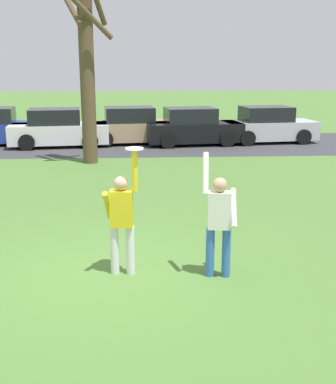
{
  "coord_description": "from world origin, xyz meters",
  "views": [
    {
      "loc": [
        0.59,
        -7.7,
        3.34
      ],
      "look_at": [
        1.07,
        0.37,
        1.26
      ],
      "focal_mm": 46.09,
      "sensor_mm": 36.0,
      "label": 1
    }
  ],
  "objects_px": {
    "bare_tree_tall": "(87,66)",
    "frisbee_disc": "(134,149)",
    "parked_car_tan": "(132,127)",
    "parked_car_silver": "(268,126)",
    "parked_car_white": "(58,129)",
    "parked_car_black": "(193,128)",
    "person_defender": "(219,219)",
    "person_catcher": "(122,217)"
  },
  "relations": [
    {
      "from": "person_catcher",
      "to": "parked_car_tan",
      "type": "xyz_separation_m",
      "value": [
        0.0,
        14.16,
        -0.25
      ]
    },
    {
      "from": "parked_car_white",
      "to": "parked_car_tan",
      "type": "distance_m",
      "value": 3.2
    },
    {
      "from": "frisbee_disc",
      "to": "parked_car_tan",
      "type": "xyz_separation_m",
      "value": [
        -0.22,
        14.19,
        -1.37
      ]
    },
    {
      "from": "parked_car_white",
      "to": "bare_tree_tall",
      "type": "relative_size",
      "value": 0.68
    },
    {
      "from": "frisbee_disc",
      "to": "parked_car_black",
      "type": "bearing_deg",
      "value": 80.06
    },
    {
      "from": "person_defender",
      "to": "frisbee_disc",
      "type": "bearing_deg",
      "value": 0.0
    },
    {
      "from": "parked_car_black",
      "to": "parked_car_tan",
      "type": "bearing_deg",
      "value": 162.75
    },
    {
      "from": "parked_car_tan",
      "to": "parked_car_silver",
      "type": "distance_m",
      "value": 6.05
    },
    {
      "from": "person_defender",
      "to": "frisbee_disc",
      "type": "distance_m",
      "value": 1.74
    },
    {
      "from": "parked_car_silver",
      "to": "parked_car_black",
      "type": "bearing_deg",
      "value": -179.11
    },
    {
      "from": "frisbee_disc",
      "to": "person_catcher",
      "type": "bearing_deg",
      "value": 173.05
    },
    {
      "from": "person_defender",
      "to": "parked_car_silver",
      "type": "relative_size",
      "value": 0.48
    },
    {
      "from": "parked_car_white",
      "to": "bare_tree_tall",
      "type": "xyz_separation_m",
      "value": [
        1.71,
        -3.8,
        2.59
      ]
    },
    {
      "from": "person_catcher",
      "to": "frisbee_disc",
      "type": "height_order",
      "value": "frisbee_disc"
    },
    {
      "from": "parked_car_white",
      "to": "parked_car_silver",
      "type": "bearing_deg",
      "value": -2.85
    },
    {
      "from": "parked_car_white",
      "to": "parked_car_silver",
      "type": "height_order",
      "value": "same"
    },
    {
      "from": "person_defender",
      "to": "parked_car_black",
      "type": "distance_m",
      "value": 13.9
    },
    {
      "from": "parked_car_black",
      "to": "person_defender",
      "type": "bearing_deg",
      "value": -101.06
    },
    {
      "from": "parked_car_white",
      "to": "parked_car_black",
      "type": "xyz_separation_m",
      "value": [
        5.75,
        0.15,
        0.0
      ]
    },
    {
      "from": "person_catcher",
      "to": "person_defender",
      "type": "relative_size",
      "value": 1.02
    },
    {
      "from": "parked_car_tan",
      "to": "parked_car_silver",
      "type": "bearing_deg",
      "value": -7.0
    },
    {
      "from": "parked_car_white",
      "to": "parked_car_tan",
      "type": "xyz_separation_m",
      "value": [
        3.13,
        0.65,
        0.0
      ]
    },
    {
      "from": "person_defender",
      "to": "parked_car_white",
      "type": "bearing_deg",
      "value": -64.19
    },
    {
      "from": "person_defender",
      "to": "frisbee_disc",
      "type": "relative_size",
      "value": 7.18
    },
    {
      "from": "parked_car_tan",
      "to": "bare_tree_tall",
      "type": "distance_m",
      "value": 5.34
    },
    {
      "from": "person_defender",
      "to": "parked_car_tan",
      "type": "distance_m",
      "value": 14.43
    },
    {
      "from": "person_defender",
      "to": "bare_tree_tall",
      "type": "bearing_deg",
      "value": -66.34
    },
    {
      "from": "frisbee_disc",
      "to": "parked_car_silver",
      "type": "relative_size",
      "value": 0.07
    },
    {
      "from": "parked_car_black",
      "to": "parked_car_white",
      "type": "bearing_deg",
      "value": 174.9
    },
    {
      "from": "parked_car_white",
      "to": "parked_car_tan",
      "type": "bearing_deg",
      "value": 5.0
    },
    {
      "from": "parked_car_tan",
      "to": "bare_tree_tall",
      "type": "xyz_separation_m",
      "value": [
        -1.42,
        -4.45,
        2.59
      ]
    },
    {
      "from": "bare_tree_tall",
      "to": "person_defender",
      "type": "bearing_deg",
      "value": -73.29
    },
    {
      "from": "parked_car_white",
      "to": "bare_tree_tall",
      "type": "distance_m",
      "value": 4.91
    },
    {
      "from": "person_catcher",
      "to": "parked_car_white",
      "type": "xyz_separation_m",
      "value": [
        -3.13,
        13.52,
        -0.25
      ]
    },
    {
      "from": "frisbee_disc",
      "to": "parked_car_black",
      "type": "distance_m",
      "value": 13.97
    },
    {
      "from": "person_defender",
      "to": "person_catcher",
      "type": "bearing_deg",
      "value": 0.0
    },
    {
      "from": "bare_tree_tall",
      "to": "frisbee_disc",
      "type": "bearing_deg",
      "value": -80.41
    },
    {
      "from": "parked_car_tan",
      "to": "parked_car_white",
      "type": "bearing_deg",
      "value": -175.0
    },
    {
      "from": "person_catcher",
      "to": "parked_car_black",
      "type": "height_order",
      "value": "person_catcher"
    },
    {
      "from": "parked_car_tan",
      "to": "person_catcher",
      "type": "bearing_deg",
      "value": -96.64
    },
    {
      "from": "bare_tree_tall",
      "to": "parked_car_silver",
      "type": "bearing_deg",
      "value": 30.55
    },
    {
      "from": "parked_car_tan",
      "to": "bare_tree_tall",
      "type": "bearing_deg",
      "value": -114.38
    }
  ]
}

